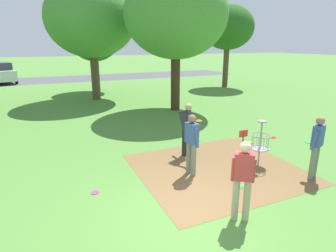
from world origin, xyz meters
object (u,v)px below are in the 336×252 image
(frisbee_far_left, at_px, (249,142))
(player_waiting_left, at_px, (317,144))
(player_waiting_right, at_px, (243,177))
(tree_near_left, at_px, (94,41))
(disc_golf_basket, at_px, (258,142))
(frisbee_near_basket, at_px, (273,137))
(frisbee_by_tee, at_px, (95,192))
(frisbee_mid_grass, at_px, (240,186))
(tree_far_center, at_px, (91,19))
(tree_mid_center, at_px, (176,14))
(player_foreground_watching, at_px, (187,126))
(player_throwing, at_px, (192,141))
(tree_far_left, at_px, (228,28))
(parked_car_leftmost, at_px, (1,73))

(frisbee_far_left, bearing_deg, player_waiting_left, -95.88)
(player_waiting_right, bearing_deg, tree_near_left, 88.86)
(disc_golf_basket, bearing_deg, frisbee_near_basket, 37.14)
(player_waiting_right, relative_size, frisbee_far_left, 7.56)
(tree_near_left, bearing_deg, frisbee_far_left, -78.09)
(player_waiting_right, xyz_separation_m, frisbee_by_tee, (-2.54, 2.33, -0.96))
(frisbee_mid_grass, relative_size, tree_far_center, 0.03)
(frisbee_mid_grass, bearing_deg, disc_golf_basket, 34.29)
(tree_mid_center, height_order, tree_far_center, tree_far_center)
(disc_golf_basket, relative_size, tree_mid_center, 0.20)
(frisbee_near_basket, height_order, tree_near_left, tree_near_left)
(frisbee_mid_grass, bearing_deg, player_foreground_watching, 96.26)
(player_foreground_watching, xyz_separation_m, tree_far_center, (-0.93, 10.83, 3.93))
(frisbee_near_basket, xyz_separation_m, frisbee_mid_grass, (-3.58, -2.62, 0.00))
(player_throwing, distance_m, frisbee_near_basket, 4.75)
(frisbee_far_left, bearing_deg, tree_near_left, 101.91)
(tree_far_left, height_order, tree_far_center, tree_far_center)
(tree_mid_center, bearing_deg, player_waiting_right, -107.80)
(tree_mid_center, distance_m, tree_far_center, 5.89)
(frisbee_near_basket, bearing_deg, tree_far_center, 114.16)
(frisbee_far_left, height_order, parked_car_leftmost, parked_car_leftmost)
(tree_near_left, bearing_deg, player_foreground_watching, -88.83)
(frisbee_near_basket, distance_m, frisbee_by_tee, 7.17)
(tree_far_left, bearing_deg, frisbee_near_basket, -116.93)
(player_throwing, height_order, frisbee_near_basket, player_throwing)
(tree_near_left, bearing_deg, player_throwing, -91.00)
(frisbee_mid_grass, xyz_separation_m, frisbee_far_left, (2.37, 2.54, 0.00))
(tree_far_center, bearing_deg, frisbee_by_tee, -100.52)
(player_throwing, relative_size, frisbee_far_left, 7.56)
(frisbee_near_basket, bearing_deg, player_throwing, -161.36)
(frisbee_by_tee, relative_size, tree_near_left, 0.04)
(player_foreground_watching, bearing_deg, frisbee_mid_grass, -83.74)
(tree_mid_center, bearing_deg, tree_far_left, 38.69)
(frisbee_far_left, bearing_deg, disc_golf_basket, -124.08)
(frisbee_near_basket, bearing_deg, parked_car_leftmost, 117.17)
(player_foreground_watching, height_order, player_throwing, same)
(player_throwing, xyz_separation_m, frisbee_mid_grass, (0.82, -1.14, -0.96))
(tree_near_left, xyz_separation_m, tree_far_left, (10.10, -2.06, 1.03))
(frisbee_mid_grass, height_order, tree_far_left, tree_far_left)
(disc_golf_basket, distance_m, tree_near_left, 15.96)
(frisbee_by_tee, distance_m, tree_near_left, 15.91)
(tree_mid_center, bearing_deg, tree_near_left, 108.90)
(frisbee_far_left, distance_m, tree_far_left, 14.59)
(disc_golf_basket, bearing_deg, frisbee_mid_grass, -145.71)
(frisbee_far_left, distance_m, parked_car_leftmost, 24.11)
(player_foreground_watching, height_order, tree_mid_center, tree_mid_center)
(disc_golf_basket, distance_m, parked_car_leftmost, 25.23)
(player_throwing, height_order, frisbee_by_tee, player_throwing)
(tree_near_left, xyz_separation_m, parked_car_leftmost, (-7.07, 8.03, -2.71))
(disc_golf_basket, height_order, tree_near_left, tree_near_left)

